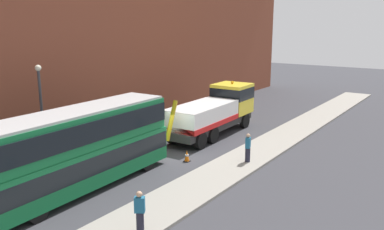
# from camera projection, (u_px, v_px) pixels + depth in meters

# --- Properties ---
(ground_plane) EXTENTS (120.00, 120.00, 0.00)m
(ground_plane) POSITION_uv_depth(u_px,v_px,m) (170.00, 156.00, 25.08)
(ground_plane) COLOR #38383D
(near_kerb) EXTENTS (60.00, 2.80, 0.15)m
(near_kerb) POSITION_uv_depth(u_px,v_px,m) (228.00, 169.00, 22.71)
(near_kerb) COLOR gray
(near_kerb) RESTS_ON ground_plane
(building_facade) EXTENTS (60.00, 1.50, 16.00)m
(building_facade) POSITION_uv_depth(u_px,v_px,m) (83.00, 24.00, 27.40)
(building_facade) COLOR brown
(building_facade) RESTS_ON ground_plane
(recovery_tow_truck) EXTENTS (10.18, 2.94, 3.67)m
(recovery_tow_truck) POSITION_uv_depth(u_px,v_px,m) (215.00, 111.00, 29.80)
(recovery_tow_truck) COLOR #2D2D2D
(recovery_tow_truck) RESTS_ON ground_plane
(double_decker_bus) EXTENTS (11.11, 2.92, 4.06)m
(double_decker_bus) POSITION_uv_depth(u_px,v_px,m) (78.00, 147.00, 19.59)
(double_decker_bus) COLOR #146B38
(double_decker_bus) RESTS_ON ground_plane
(pedestrian_onlooker) EXTENTS (0.44, 0.48, 1.71)m
(pedestrian_onlooker) POSITION_uv_depth(u_px,v_px,m) (140.00, 212.00, 15.51)
(pedestrian_onlooker) COLOR #232333
(pedestrian_onlooker) RESTS_ON near_kerb
(pedestrian_bystander) EXTENTS (0.46, 0.37, 1.71)m
(pedestrian_bystander) POSITION_uv_depth(u_px,v_px,m) (248.00, 148.00, 23.48)
(pedestrian_bystander) COLOR #232333
(pedestrian_bystander) RESTS_ON near_kerb
(traffic_cone_near_bus) EXTENTS (0.36, 0.36, 0.72)m
(traffic_cone_near_bus) POSITION_uv_depth(u_px,v_px,m) (187.00, 156.00, 24.07)
(traffic_cone_near_bus) COLOR orange
(traffic_cone_near_bus) RESTS_ON ground_plane
(street_lamp) EXTENTS (0.36, 0.36, 5.83)m
(street_lamp) POSITION_uv_depth(u_px,v_px,m) (41.00, 106.00, 23.02)
(street_lamp) COLOR #38383D
(street_lamp) RESTS_ON ground_plane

